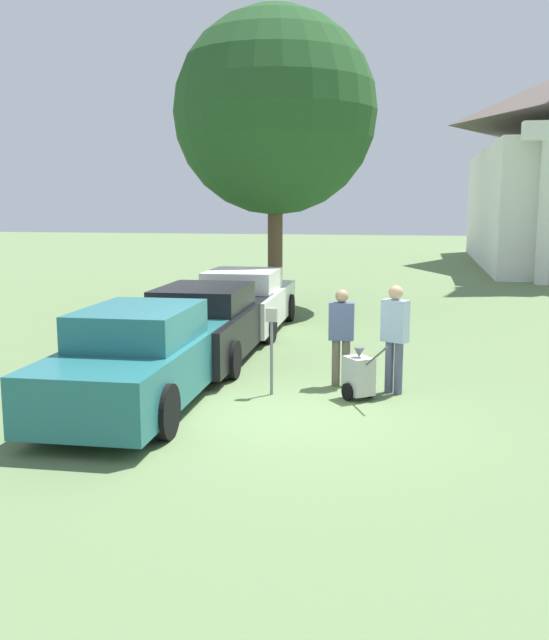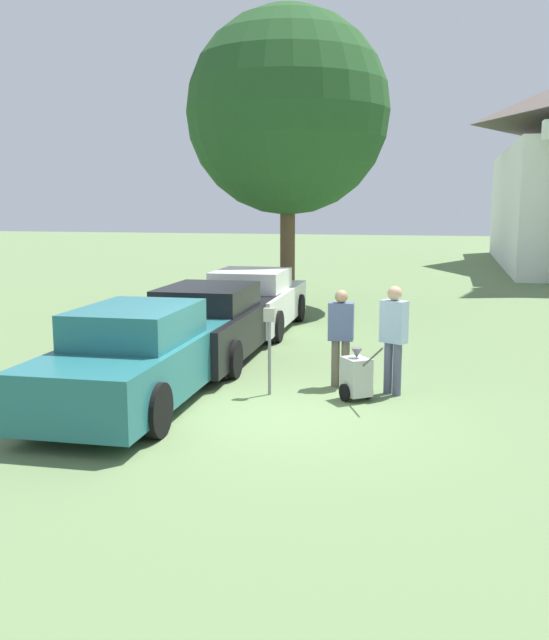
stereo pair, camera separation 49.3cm
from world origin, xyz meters
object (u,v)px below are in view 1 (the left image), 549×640
(parking_meter, at_px, (272,335))
(person_worker, at_px, (341,332))
(parked_car_black, at_px, (206,324))
(person_supervisor, at_px, (395,332))
(parked_car_teal, at_px, (144,358))
(parked_car_white, at_px, (244,302))
(equipment_cart, at_px, (359,375))

(parking_meter, relative_size, person_worker, 0.86)
(parked_car_black, height_order, person_supervisor, person_supervisor)
(person_worker, xyz_separation_m, person_supervisor, (0.90, -0.30, 0.08))
(parked_car_black, relative_size, parking_meter, 3.74)
(parked_car_teal, relative_size, parked_car_black, 0.99)
(person_worker, bearing_deg, person_supervisor, 159.76)
(parked_car_white, bearing_deg, equipment_cart, -62.01)
(parking_meter, height_order, equipment_cart, parking_meter)
(parked_car_black, relative_size, parked_car_white, 1.13)
(equipment_cart, bearing_deg, parked_car_black, 105.87)
(parked_car_black, height_order, parked_car_white, parked_car_white)
(parked_car_black, xyz_separation_m, person_worker, (2.89, -1.73, 0.25))
(parked_car_black, height_order, parking_meter, parked_car_black)
(parking_meter, bearing_deg, parked_car_teal, -154.24)
(parked_car_teal, distance_m, parked_car_white, 6.64)
(parked_car_black, distance_m, person_supervisor, 4.31)
(parking_meter, bearing_deg, parked_car_white, 107.75)
(person_worker, bearing_deg, parked_car_white, -61.68)
(parked_car_white, xyz_separation_m, equipment_cart, (3.26, -5.75, -0.32))
(parked_car_black, relative_size, person_worker, 3.21)
(person_worker, bearing_deg, parked_car_teal, 27.96)
(person_worker, bearing_deg, parking_meter, 34.26)
(person_worker, relative_size, person_supervisor, 0.93)
(parked_car_white, bearing_deg, person_supervisor, -55.89)
(person_worker, distance_m, person_supervisor, 0.95)
(parked_car_teal, bearing_deg, person_supervisor, 18.11)
(parked_car_white, height_order, person_supervisor, person_supervisor)
(parked_car_white, distance_m, person_supervisor, 6.52)
(person_worker, height_order, equipment_cart, person_worker)
(parked_car_teal, xyz_separation_m, person_supervisor, (3.79, 1.36, 0.30))
(parked_car_white, relative_size, parking_meter, 3.32)
(parked_car_white, height_order, equipment_cart, parked_car_white)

